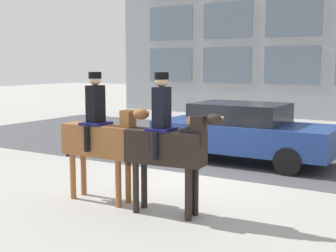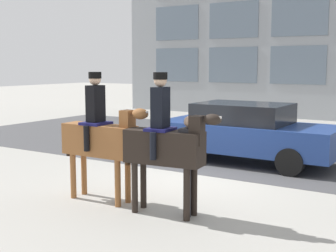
# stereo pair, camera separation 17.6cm
# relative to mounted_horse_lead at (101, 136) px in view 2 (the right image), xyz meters

# --- Properties ---
(ground_plane) EXTENTS (80.00, 80.00, 0.00)m
(ground_plane) POSITION_rel_mounted_horse_lead_xyz_m (0.68, 2.28, -1.23)
(ground_plane) COLOR #9E9B93
(road_surface) EXTENTS (22.47, 8.50, 0.01)m
(road_surface) POSITION_rel_mounted_horse_lead_xyz_m (0.68, 7.03, -1.23)
(road_surface) COLOR #444447
(road_surface) RESTS_ON ground_plane
(mounted_horse_lead) EXTENTS (1.93, 0.65, 2.43)m
(mounted_horse_lead) POSITION_rel_mounted_horse_lead_xyz_m (0.00, 0.00, 0.00)
(mounted_horse_lead) COLOR brown
(mounted_horse_lead) RESTS_ON ground_plane
(mounted_horse_companion) EXTENTS (1.79, 0.65, 2.44)m
(mounted_horse_companion) POSITION_rel_mounted_horse_lead_xyz_m (1.47, -0.04, 0.01)
(mounted_horse_companion) COLOR black
(mounted_horse_companion) RESTS_ON ground_plane
(pedestrian_bystander) EXTENTS (0.82, 0.46, 1.72)m
(pedestrian_bystander) POSITION_rel_mounted_horse_lead_xyz_m (1.84, 0.10, -0.22)
(pedestrian_bystander) COLOR #232328
(pedestrian_bystander) RESTS_ON ground_plane
(street_car_near_lane) EXTENTS (4.68, 1.99, 1.55)m
(street_car_near_lane) POSITION_rel_mounted_horse_lead_xyz_m (0.92, 4.71, -0.42)
(street_car_near_lane) COLOR navy
(street_car_near_lane) RESTS_ON ground_plane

